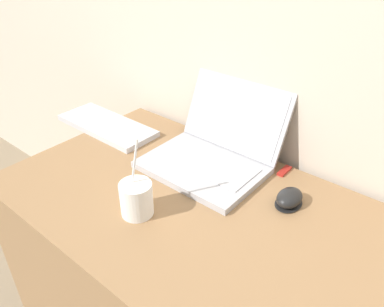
% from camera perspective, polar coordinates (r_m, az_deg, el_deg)
% --- Properties ---
extents(desk, '(1.07, 0.66, 0.72)m').
position_cam_1_polar(desk, '(1.30, -0.69, -19.57)').
color(desk, '#936D47').
rests_on(desk, ground_plane).
extents(laptop, '(0.36, 0.35, 0.23)m').
position_cam_1_polar(laptop, '(1.17, 3.34, 0.73)').
color(laptop, '#ADADB2').
rests_on(laptop, desk).
extents(drink_cup, '(0.08, 0.08, 0.22)m').
position_cam_1_polar(drink_cup, '(0.97, -8.47, -6.72)').
color(drink_cup, white).
rests_on(drink_cup, desk).
extents(computer_mouse, '(0.07, 0.09, 0.04)m').
position_cam_1_polar(computer_mouse, '(1.04, 14.61, -6.64)').
color(computer_mouse, black).
rests_on(computer_mouse, desk).
extents(external_keyboard, '(0.39, 0.16, 0.02)m').
position_cam_1_polar(external_keyboard, '(1.42, -12.85, 4.19)').
color(external_keyboard, silver).
rests_on(external_keyboard, desk).
extents(usb_stick, '(0.02, 0.06, 0.01)m').
position_cam_1_polar(usb_stick, '(1.18, 13.89, -2.59)').
color(usb_stick, '#B2261E').
rests_on(usb_stick, desk).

